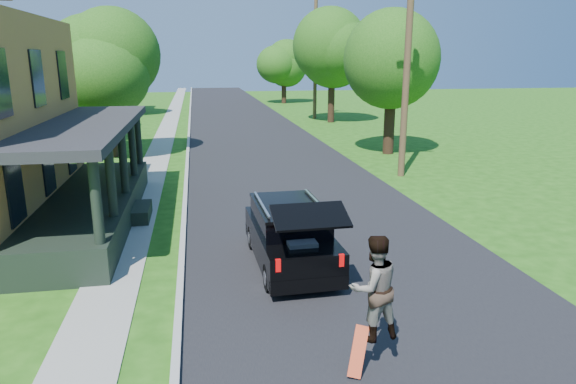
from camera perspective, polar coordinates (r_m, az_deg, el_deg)
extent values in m
plane|color=#1F5010|center=(11.83, 8.38, -10.34)|extent=(140.00, 140.00, 0.00)
cube|color=black|center=(30.74, -3.43, 5.35)|extent=(8.00, 120.00, 0.02)
cube|color=#A3A39E|center=(30.54, -11.02, 5.05)|extent=(0.15, 120.00, 0.12)
cube|color=#9B9A93|center=(30.61, -13.93, 4.90)|extent=(1.30, 120.00, 0.03)
cube|color=#9B9A93|center=(17.90, -29.18, -3.36)|extent=(6.50, 1.20, 0.03)
cube|color=black|center=(17.07, -20.79, -1.66)|extent=(2.40, 10.00, 0.90)
cube|color=black|center=(16.58, -21.59, 6.83)|extent=(2.60, 10.30, 0.25)
cube|color=beige|center=(35.64, -26.72, 9.17)|extent=(8.00, 8.00, 5.00)
pyramid|color=black|center=(35.63, -27.62, 16.68)|extent=(12.78, 12.78, 2.20)
cube|color=beige|center=(51.17, -21.78, 10.90)|extent=(8.00, 8.00, 5.00)
pyramid|color=black|center=(51.16, -22.29, 16.14)|extent=(12.78, 12.78, 2.20)
cube|color=black|center=(12.61, 0.24, -5.63)|extent=(1.80, 4.06, 0.78)
cube|color=black|center=(12.54, 0.11, -2.75)|extent=(1.62, 2.53, 0.50)
cube|color=black|center=(12.46, 0.11, -1.55)|extent=(1.66, 2.61, 0.07)
cube|color=black|center=(10.39, 2.50, -2.69)|extent=(1.58, 0.88, 0.35)
cube|color=#39393E|center=(11.42, 1.51, -6.39)|extent=(0.65, 0.57, 0.41)
cube|color=#BBBABF|center=(12.32, -2.96, -1.36)|extent=(0.12, 2.21, 0.05)
cube|color=#BBBABF|center=(12.59, 3.13, -1.01)|extent=(0.12, 2.21, 0.05)
cube|color=#990505|center=(10.57, -1.11, -8.16)|extent=(0.11, 0.06, 0.27)
cube|color=#990505|center=(10.88, 5.96, -7.56)|extent=(0.11, 0.06, 0.27)
cylinder|color=black|center=(13.82, -3.90, -5.06)|extent=(0.24, 0.63, 0.62)
cylinder|color=black|center=(14.08, 2.05, -4.66)|extent=(0.24, 0.63, 0.62)
cylinder|color=black|center=(11.39, -2.02, -9.49)|extent=(0.24, 0.63, 0.62)
cylinder|color=black|center=(11.70, 5.17, -8.86)|extent=(0.24, 0.63, 0.62)
imported|color=black|center=(8.39, 9.52, -10.42)|extent=(0.96, 0.81, 1.75)
cube|color=red|center=(8.63, 7.81, -17.14)|extent=(0.42, 0.37, 0.79)
cylinder|color=black|center=(27.89, -19.09, 6.78)|extent=(0.63, 0.63, 3.04)
sphere|color=#407B20|center=(27.68, -19.61, 12.82)|extent=(5.21, 5.21, 4.28)
sphere|color=#407B20|center=(27.44, -18.94, 14.86)|extent=(4.52, 4.52, 3.71)
sphere|color=#407B20|center=(28.00, -20.73, 13.72)|extent=(4.63, 4.63, 3.81)
cylinder|color=black|center=(48.35, -18.64, 9.95)|extent=(0.55, 0.55, 3.23)
sphere|color=#407B20|center=(48.23, -18.97, 13.80)|extent=(5.34, 5.34, 4.92)
sphere|color=#407B20|center=(47.95, -18.65, 15.14)|extent=(4.63, 4.63, 4.27)
sphere|color=#407B20|center=(48.62, -19.54, 14.40)|extent=(4.75, 4.75, 4.38)
cylinder|color=black|center=(27.89, 11.17, 7.14)|extent=(0.72, 0.72, 2.89)
sphere|color=#407B20|center=(27.67, 11.47, 13.15)|extent=(5.67, 5.67, 4.44)
sphere|color=#407B20|center=(27.70, 12.66, 15.14)|extent=(4.92, 4.92, 3.85)
sphere|color=#407B20|center=(27.64, 10.15, 14.24)|extent=(5.04, 5.04, 3.95)
cylinder|color=black|center=(41.24, 4.83, 10.17)|extent=(0.57, 0.57, 3.53)
sphere|color=#407B20|center=(41.11, 4.94, 15.16)|extent=(5.98, 5.98, 5.47)
sphere|color=#407B20|center=(41.01, 5.63, 16.84)|extent=(5.18, 5.18, 4.74)
sphere|color=#407B20|center=(41.31, 4.14, 16.02)|extent=(5.31, 5.31, 4.86)
cylinder|color=black|center=(58.71, -0.46, 11.21)|extent=(0.70, 0.70, 2.83)
sphere|color=#407B20|center=(58.60, -0.46, 14.18)|extent=(6.51, 6.51, 4.90)
sphere|color=#407B20|center=(58.59, 0.01, 15.25)|extent=(5.64, 5.64, 4.25)
sphere|color=#407B20|center=(58.65, -1.07, 14.72)|extent=(5.79, 5.79, 4.36)
cylinder|color=#513B25|center=(22.32, 13.11, 13.83)|extent=(0.33, 0.33, 9.57)
cylinder|color=#513B25|center=(43.48, 3.06, 15.08)|extent=(0.37, 0.37, 10.58)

